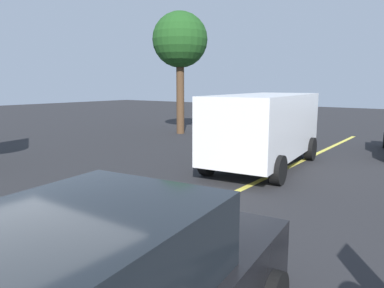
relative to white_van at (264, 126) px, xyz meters
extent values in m
cube|color=#E0D14C|center=(-5.32, -0.65, -1.26)|extent=(28.00, 0.16, 0.01)
cube|color=white|center=(0.02, 0.00, 0.02)|extent=(5.38, 2.54, 1.82)
cube|color=black|center=(-2.04, -0.22, 0.42)|extent=(0.35, 1.85, 0.80)
cylinder|color=black|center=(-1.63, -1.18, -0.89)|extent=(0.78, 0.34, 0.76)
cylinder|color=black|center=(-1.84, 0.81, -0.89)|extent=(0.78, 0.34, 0.76)
cylinder|color=black|center=(1.89, -0.80, -0.89)|extent=(0.78, 0.34, 0.76)
cylinder|color=black|center=(1.68, 1.18, -0.89)|extent=(0.78, 0.34, 0.76)
cube|color=black|center=(-8.51, -2.62, 0.02)|extent=(2.08, 1.81, 0.65)
cylinder|color=black|center=(-7.07, -1.54, -0.95)|extent=(0.66, 0.29, 0.64)
cylinder|color=#513823|center=(4.62, 6.84, 0.70)|extent=(0.40, 0.40, 3.93)
sphere|color=#1E4C1C|center=(4.62, 6.84, 3.42)|extent=(2.73, 2.73, 2.73)
camera|label=1|loc=(-10.09, -4.73, 1.23)|focal=34.24mm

